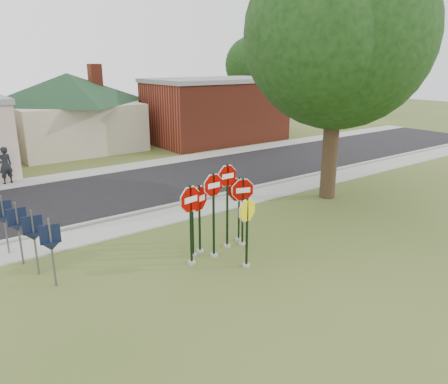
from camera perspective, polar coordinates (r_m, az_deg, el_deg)
ground at (r=13.35m, az=3.56°, el=-10.07°), size 120.00×120.00×0.00m
sidewalk_near at (r=17.53m, az=-8.12°, el=-3.36°), size 60.00×1.60×0.06m
road at (r=21.42m, az=-13.95°, el=0.02°), size 60.00×7.00×0.04m
sidewalk_far at (r=25.31m, az=-17.80°, el=2.30°), size 60.00×1.60×0.06m
curb at (r=18.36m, az=-9.63°, el=-2.36°), size 60.00×0.20×0.14m
stop_sign_center at (r=13.52m, az=-1.38°, el=-1.52°), size 0.99×0.24×2.86m
stop_sign_yellow at (r=12.98m, az=3.02°, el=-4.24°), size 0.97×0.24×2.30m
stop_sign_left at (r=13.08m, az=-4.38°, el=-2.78°), size 1.08×0.24×2.64m
stop_sign_right at (r=14.48m, az=2.46°, el=-1.34°), size 1.00×0.38×2.47m
stop_sign_back_right at (r=14.19m, az=0.43°, el=-0.28°), size 1.00×0.24×2.97m
stop_sign_back_left at (r=13.92m, az=-3.24°, el=-2.26°), size 1.07×0.42×2.41m
stop_sign_far_right at (r=14.83m, az=1.97°, el=-1.00°), size 0.84×0.83×2.42m
stop_sign_far_left at (r=13.64m, az=-4.14°, el=-2.45°), size 0.86×0.78×2.48m
route_sign_row at (r=14.56m, az=-25.29°, el=-4.14°), size 1.43×4.63×2.00m
building_house at (r=32.62m, az=-19.62°, el=11.69°), size 11.60×11.60×6.20m
building_brick at (r=34.08m, az=-1.06°, el=10.72°), size 10.20×6.20×4.75m
oak_tree at (r=19.77m, az=14.71°, el=19.39°), size 11.51×10.91×11.05m
bg_tree_right at (r=45.97m, az=3.78°, el=16.23°), size 5.60×5.60×8.40m
pedestrian at (r=24.45m, az=-26.67°, el=3.14°), size 0.77×0.60×1.88m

